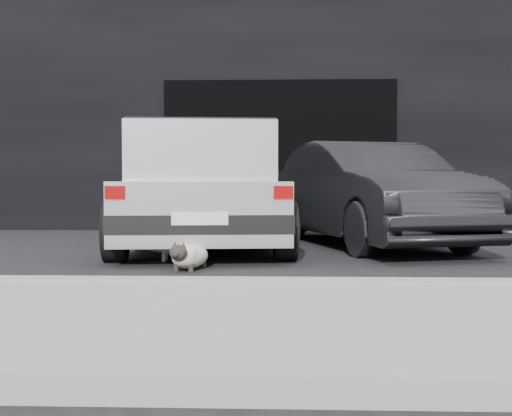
{
  "coord_description": "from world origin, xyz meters",
  "views": [
    {
      "loc": [
        1.0,
        -7.11,
        0.78
      ],
      "look_at": [
        0.77,
        -0.89,
        0.56
      ],
      "focal_mm": 45.0,
      "sensor_mm": 36.0,
      "label": 1
    }
  ],
  "objects_px": {
    "second_car": "(370,194)",
    "cat_white": "(183,244)",
    "silver_hatchback": "(203,183)",
    "cat_siamese": "(188,256)"
  },
  "relations": [
    {
      "from": "second_car",
      "to": "cat_siamese",
      "type": "xyz_separation_m",
      "value": [
        -2.0,
        -2.4,
        -0.54
      ]
    },
    {
      "from": "silver_hatchback",
      "to": "second_car",
      "type": "xyz_separation_m",
      "value": [
        2.1,
        0.38,
        -0.14
      ]
    },
    {
      "from": "silver_hatchback",
      "to": "second_car",
      "type": "height_order",
      "value": "silver_hatchback"
    },
    {
      "from": "second_car",
      "to": "cat_white",
      "type": "xyz_separation_m",
      "value": [
        -2.16,
        -1.66,
        -0.5
      ]
    },
    {
      "from": "cat_siamese",
      "to": "cat_white",
      "type": "bearing_deg",
      "value": -64.5
    },
    {
      "from": "silver_hatchback",
      "to": "second_car",
      "type": "bearing_deg",
      "value": 4.5
    },
    {
      "from": "second_car",
      "to": "cat_white",
      "type": "bearing_deg",
      "value": -158.69
    },
    {
      "from": "cat_siamese",
      "to": "silver_hatchback",
      "type": "bearing_deg",
      "value": -73.76
    },
    {
      "from": "second_car",
      "to": "cat_siamese",
      "type": "height_order",
      "value": "second_car"
    },
    {
      "from": "second_car",
      "to": "cat_white",
      "type": "height_order",
      "value": "second_car"
    }
  ]
}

